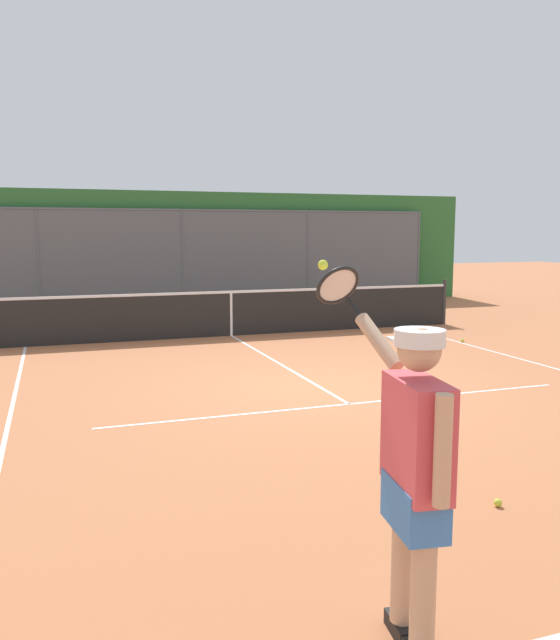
{
  "coord_description": "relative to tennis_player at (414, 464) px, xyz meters",
  "views": [
    {
      "loc": [
        3.52,
        8.39,
        2.22
      ],
      "look_at": [
        0.73,
        0.4,
        1.05
      ],
      "focal_mm": 36.4,
      "sensor_mm": 36.0,
      "label": 1
    }
  ],
  "objects": [
    {
      "name": "tennis_player",
      "position": [
        0.0,
        0.0,
        0.0
      ],
      "size": [
        0.35,
        1.45,
        2.03
      ],
      "rotation": [
        0.0,
        0.0,
        -1.72
      ],
      "color": "black",
      "rests_on": "ground"
    },
    {
      "name": "court_line_markings",
      "position": [
        -1.82,
        -4.33,
        -1.03
      ],
      "size": [
        8.25,
        10.64,
        0.01
      ],
      "color": "white",
      "rests_on": "ground"
    },
    {
      "name": "tennis_ball_near_net",
      "position": [
        -6.0,
        -8.12,
        -1.0
      ],
      "size": [
        0.07,
        0.07,
        0.07
      ],
      "primitive_type": "sphere",
      "color": "#C1D138",
      "rests_on": "ground"
    },
    {
      "name": "ground_plane",
      "position": [
        -1.82,
        -5.6,
        -1.03
      ],
      "size": [
        60.0,
        60.0,
        0.0
      ],
      "primitive_type": "plane",
      "color": "#B76B42"
    },
    {
      "name": "tennis_ball_mid_court",
      "position": [
        -1.61,
        -1.34,
        -1.0
      ],
      "size": [
        0.07,
        0.07,
        0.07
      ],
      "primitive_type": "sphere",
      "color": "#C1D138",
      "rests_on": "ground"
    },
    {
      "name": "fence_backdrop",
      "position": [
        -1.82,
        -16.45,
        0.63
      ],
      "size": [
        18.57,
        1.37,
        3.35
      ],
      "color": "#565B60",
      "rests_on": "ground"
    },
    {
      "name": "tennis_net",
      "position": [
        -1.82,
        -10.43,
        -0.54
      ],
      "size": [
        10.6,
        0.09,
        1.07
      ],
      "color": "#2D2D2D",
      "rests_on": "ground"
    }
  ]
}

